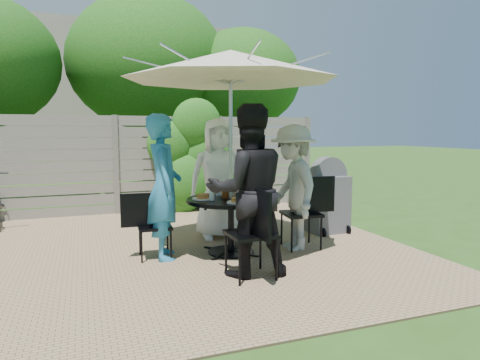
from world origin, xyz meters
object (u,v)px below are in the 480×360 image
object	(u,v)px
person_left	(164,187)
plate_extra	(251,199)
patio_table	(231,215)
plate_right	(258,195)
umbrella	(231,66)
plate_front	(238,201)
syrup_jug	(225,191)
glass_left	(212,195)
chair_left	(154,239)
chair_front	(251,252)
person_right	(293,188)
glass_front	(244,195)
coffee_cup	(235,191)
plate_back	(225,192)
plate_left	(203,197)
chair_back	(217,217)
person_back	(218,179)
glass_back	(219,190)
bbq_grill	(327,199)
glass_right	(249,191)
person_front	(248,191)
chair_right	(302,227)

from	to	relation	value
person_left	plate_extra	world-z (taller)	person_left
patio_table	plate_right	xyz separation A→B (m)	(0.36, -0.04, 0.24)
umbrella	plate_front	bearing A→B (deg)	-96.40
syrup_jug	glass_left	bearing A→B (deg)	-148.59
chair_left	chair_front	distance (m)	1.37
umbrella	person_right	xyz separation A→B (m)	(0.82, -0.09, -1.53)
plate_front	glass_left	distance (m)	0.37
glass_front	coffee_cup	distance (m)	0.48
syrup_jug	chair_left	bearing A→B (deg)	176.81
plate_back	coffee_cup	bearing A→B (deg)	-60.86
chair_front	plate_left	distance (m)	1.13
plate_front	glass_front	xyz separation A→B (m)	(0.12, 0.09, 0.05)
person_right	coffee_cup	size ratio (longest dim) A/B	13.73
umbrella	person_right	world-z (taller)	umbrella
patio_table	plate_back	bearing A→B (deg)	83.60
patio_table	plate_extra	xyz separation A→B (m)	(0.15, -0.32, 0.24)
plate_front	coffee_cup	world-z (taller)	coffee_cup
chair_back	person_right	xyz separation A→B (m)	(0.72, -1.05, 0.54)
person_back	chair_front	xyz separation A→B (m)	(-0.20, -1.79, -0.58)
plate_extra	person_right	bearing A→B (deg)	18.38
person_left	glass_back	bearing A→B (deg)	-70.30
chair_front	plate_extra	distance (m)	0.82
plate_extra	bbq_grill	size ratio (longest dim) A/B	0.20
plate_left	bbq_grill	size ratio (longest dim) A/B	0.22
person_left	syrup_jug	world-z (taller)	person_left
chair_left	umbrella	bearing A→B (deg)	-2.71
plate_front	chair_left	bearing A→B (deg)	153.16
patio_table	chair_front	bearing A→B (deg)	-96.27
person_right	plate_left	distance (m)	1.19
coffee_cup	plate_front	bearing A→B (deg)	-106.18
person_back	glass_right	bearing A→B (deg)	-70.30
plate_extra	bbq_grill	bearing A→B (deg)	28.45
person_left	umbrella	bearing A→B (deg)	-90.00
bbq_grill	person_front	bearing A→B (deg)	-145.97
plate_right	glass_front	world-z (taller)	glass_front
chair_front	person_right	distance (m)	1.38
glass_back	chair_back	bearing A→B (deg)	75.16
plate_extra	syrup_jug	xyz separation A→B (m)	(-0.20, 0.37, 0.06)
patio_table	plate_back	distance (m)	0.43
person_right	glass_left	size ratio (longest dim) A/B	11.77
umbrella	plate_left	size ratio (longest dim) A/B	11.12
chair_front	coffee_cup	xyz separation A→B (m)	(0.23, 1.17, 0.48)
chair_right	glass_left	bearing A→B (deg)	5.41
person_front	syrup_jug	xyz separation A→B (m)	(0.04, 0.88, -0.12)
plate_right	coffee_cup	bearing A→B (deg)	133.36
person_right	syrup_jug	distance (m)	0.89
patio_table	plate_left	bearing A→B (deg)	173.60
plate_right	patio_table	bearing A→B (deg)	173.60
plate_right	glass_left	xyz separation A→B (m)	(-0.63, -0.04, 0.05)
chair_back	coffee_cup	size ratio (longest dim) A/B	7.79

